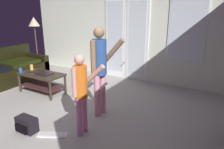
{
  "coord_description": "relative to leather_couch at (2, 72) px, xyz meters",
  "views": [
    {
      "loc": [
        2.4,
        -2.37,
        1.78
      ],
      "look_at": [
        0.82,
        0.35,
        0.81
      ],
      "focal_mm": 33.12,
      "sensor_mm": 36.0,
      "label": 1
    }
  ],
  "objects": [
    {
      "name": "coffee_table",
      "position": [
        1.34,
        0.07,
        0.04
      ],
      "size": [
        1.04,
        0.51,
        0.45
      ],
      "color": "#352A1E",
      "rests_on": "ground_plane"
    },
    {
      "name": "leather_couch",
      "position": [
        0.0,
        0.0,
        0.0
      ],
      "size": [
        0.94,
        2.19,
        0.86
      ],
      "color": "black",
      "rests_on": "ground_plane"
    },
    {
      "name": "person_adult",
      "position": [
        3.05,
        -0.13,
        0.63
      ],
      "size": [
        0.54,
        0.42,
        1.54
      ],
      "color": "pink",
      "rests_on": "ground_plane"
    },
    {
      "name": "floor_lamp",
      "position": [
        -0.33,
        1.41,
        1.09
      ],
      "size": [
        0.34,
        0.34,
        1.6
      ],
      "color": "#302C25",
      "rests_on": "ground_plane"
    },
    {
      "name": "dvd_remote_slim",
      "position": [
        1.11,
        0.01,
        0.17
      ],
      "size": [
        0.17,
        0.14,
        0.02
      ],
      "primitive_type": "cube",
      "rotation": [
        0.0,
        0.0,
        0.63
      ],
      "color": "black",
      "rests_on": "coffee_table"
    },
    {
      "name": "ground_plane",
      "position": [
        2.5,
        -0.56,
        -0.3
      ],
      "size": [
        6.27,
        5.24,
        0.02
      ],
      "primitive_type": "cube",
      "color": "#A09C94"
    },
    {
      "name": "cup_by_laptop",
      "position": [
        0.94,
        0.16,
        0.22
      ],
      "size": [
        0.07,
        0.07,
        0.13
      ],
      "primitive_type": "cylinder",
      "color": "gold",
      "rests_on": "coffee_table"
    },
    {
      "name": "person_child",
      "position": [
        3.16,
        -0.78,
        0.44
      ],
      "size": [
        0.46,
        0.33,
        1.22
      ],
      "color": "pink",
      "rests_on": "ground_plane"
    },
    {
      "name": "backpack",
      "position": [
        2.37,
        -1.17,
        -0.18
      ],
      "size": [
        0.34,
        0.21,
        0.23
      ],
      "color": "black",
      "rests_on": "ground_plane"
    },
    {
      "name": "wall_back_with_doors",
      "position": [
        2.55,
        2.03,
        1.09
      ],
      "size": [
        6.27,
        0.09,
        2.84
      ],
      "color": "silver",
      "rests_on": "ground_plane"
    },
    {
      "name": "cup_near_edge",
      "position": [
        0.89,
        -0.11,
        0.21
      ],
      "size": [
        0.08,
        0.08,
        0.11
      ],
      "primitive_type": "cylinder",
      "color": "#255193",
      "rests_on": "coffee_table"
    },
    {
      "name": "laptop_closed",
      "position": [
        1.45,
        0.06,
        0.17
      ],
      "size": [
        0.35,
        0.26,
        0.03
      ],
      "primitive_type": "cube",
      "rotation": [
        0.0,
        0.0,
        0.01
      ],
      "color": "black",
      "rests_on": "coffee_table"
    },
    {
      "name": "loose_keyboard",
      "position": [
        2.8,
        -1.06,
        -0.28
      ],
      "size": [
        0.45,
        0.31,
        0.02
      ],
      "color": "white",
      "rests_on": "ground_plane"
    },
    {
      "name": "tv_remote_black",
      "position": [
        1.18,
        0.21,
        0.17
      ],
      "size": [
        0.17,
        0.12,
        0.02
      ],
      "primitive_type": "cube",
      "rotation": [
        0.0,
        0.0,
        0.45
      ],
      "color": "black",
      "rests_on": "coffee_table"
    }
  ]
}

